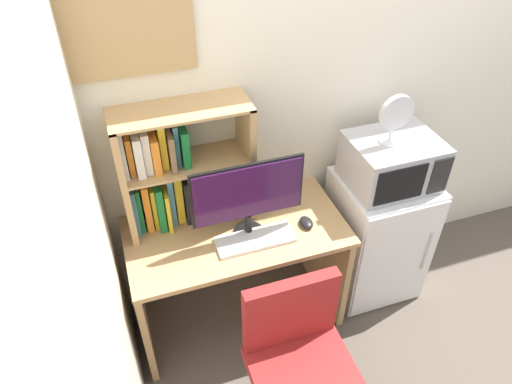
% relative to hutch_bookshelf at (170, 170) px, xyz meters
% --- Properties ---
extents(wall_back, '(6.40, 0.04, 2.60)m').
position_rel_hutch_bookshelf_xyz_m(wall_back, '(1.65, 0.13, 0.25)').
color(wall_back, silver).
rests_on(wall_back, ground_plane).
extents(desk, '(1.15, 0.59, 0.73)m').
position_rel_hutch_bookshelf_xyz_m(desk, '(0.28, -0.19, -0.55)').
color(desk, tan).
rests_on(desk, ground_plane).
extents(hutch_bookshelf, '(0.65, 0.25, 0.66)m').
position_rel_hutch_bookshelf_xyz_m(hutch_bookshelf, '(0.00, 0.00, 0.00)').
color(hutch_bookshelf, tan).
rests_on(hutch_bookshelf, desk).
extents(monitor, '(0.56, 0.16, 0.44)m').
position_rel_hutch_bookshelf_xyz_m(monitor, '(0.33, -0.23, -0.07)').
color(monitor, black).
rests_on(monitor, desk).
extents(keyboard, '(0.40, 0.15, 0.02)m').
position_rel_hutch_bookshelf_xyz_m(keyboard, '(0.35, -0.30, -0.32)').
color(keyboard, silver).
rests_on(keyboard, desk).
extents(computer_mouse, '(0.07, 0.10, 0.04)m').
position_rel_hutch_bookshelf_xyz_m(computer_mouse, '(0.64, -0.27, -0.31)').
color(computer_mouse, black).
rests_on(computer_mouse, desk).
extents(mini_fridge, '(0.51, 0.49, 0.82)m').
position_rel_hutch_bookshelf_xyz_m(mini_fridge, '(1.16, -0.19, -0.64)').
color(mini_fridge, white).
rests_on(mini_fridge, ground_plane).
extents(microwave, '(0.47, 0.39, 0.27)m').
position_rel_hutch_bookshelf_xyz_m(microwave, '(1.16, -0.19, -0.09)').
color(microwave, '#ADADB2').
rests_on(microwave, mini_fridge).
extents(desk_fan, '(0.18, 0.11, 0.27)m').
position_rel_hutch_bookshelf_xyz_m(desk_fan, '(1.11, -0.19, 0.20)').
color(desk_fan, silver).
rests_on(desk_fan, microwave).
extents(desk_chair, '(0.54, 0.54, 0.86)m').
position_rel_hutch_bookshelf_xyz_m(desk_chair, '(0.37, -0.87, -0.68)').
color(desk_chair, black).
rests_on(desk_chair, ground_plane).
extents(wall_corkboard, '(0.63, 0.02, 0.43)m').
position_rel_hutch_bookshelf_xyz_m(wall_corkboard, '(-0.12, 0.10, 0.68)').
color(wall_corkboard, tan).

